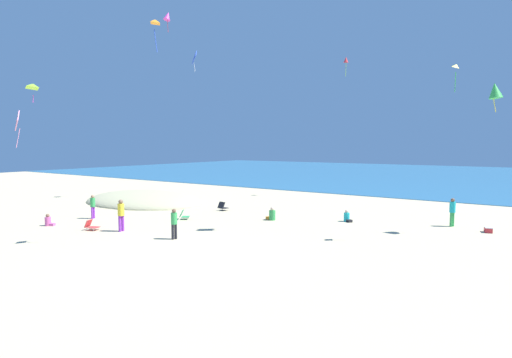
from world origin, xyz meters
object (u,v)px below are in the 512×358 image
(kite_pink, at_px, (17,121))
(person_1, at_px, (121,213))
(beach_chair_far_right, at_px, (223,207))
(person_0, at_px, (93,205))
(beach_chair_mid_beach, at_px, (91,226))
(person_5, at_px, (272,215))
(person_2, at_px, (49,221))
(kite_orange, at_px, (155,22))
(person_6, at_px, (452,210))
(kite_yellow, at_px, (456,67))
(person_4, at_px, (347,217))
(cooler_box, at_px, (488,230))
(kite_magenta, at_px, (168,16))
(kite_red, at_px, (346,60))
(beach_chair_near_camera, at_px, (184,215))
(kite_green, at_px, (495,90))
(kite_blue, at_px, (194,58))
(kite_lime, at_px, (33,86))
(person_3, at_px, (174,222))

(kite_pink, bearing_deg, person_1, 54.77)
(beach_chair_far_right, height_order, person_0, person_0)
(beach_chair_mid_beach, bearing_deg, person_5, 30.59)
(person_5, bearing_deg, beach_chair_mid_beach, 68.12)
(kite_pink, bearing_deg, person_2, 129.92)
(person_5, distance_m, kite_orange, 12.66)
(person_6, relative_size, kite_yellow, 1.24)
(person_4, height_order, kite_yellow, kite_yellow)
(cooler_box, xyz_separation_m, kite_magenta, (-23.62, 0.16, 14.92))
(person_5, bearing_deg, cooler_box, -146.23)
(person_2, height_order, kite_pink, kite_pink)
(kite_red, bearing_deg, kite_pink, -105.27)
(beach_chair_near_camera, height_order, kite_red, kite_red)
(beach_chair_far_right, relative_size, kite_red, 0.42)
(person_0, xyz_separation_m, person_5, (9.36, 5.87, -0.55))
(person_2, xyz_separation_m, kite_green, (20.66, 11.38, 6.97))
(beach_chair_near_camera, bearing_deg, person_5, -3.79)
(beach_chair_mid_beach, xyz_separation_m, beach_chair_far_right, (1.67, 9.04, 0.05))
(kite_red, relative_size, kite_green, 1.10)
(kite_orange, bearing_deg, kite_green, 42.72)
(kite_red, distance_m, kite_magenta, 15.37)
(person_5, xyz_separation_m, kite_blue, (-9.75, 3.83, 11.14))
(beach_chair_mid_beach, height_order, person_5, person_5)
(kite_red, xyz_separation_m, kite_lime, (-9.40, -21.87, -3.99))
(person_0, relative_size, person_4, 2.07)
(kite_lime, distance_m, kite_magenta, 14.47)
(kite_orange, relative_size, kite_green, 0.93)
(kite_red, xyz_separation_m, kite_pink, (-6.59, -24.14, -6.14))
(person_1, bearing_deg, kite_magenta, 124.59)
(person_3, bearing_deg, beach_chair_mid_beach, -157.26)
(cooler_box, bearing_deg, kite_green, -84.22)
(kite_yellow, bearing_deg, beach_chair_near_camera, -169.79)
(cooler_box, bearing_deg, person_5, -162.99)
(beach_chair_far_right, relative_size, kite_magenta, 0.40)
(person_2, bearing_deg, kite_lime, 156.82)
(beach_chair_far_right, distance_m, kite_blue, 12.55)
(person_2, distance_m, person_6, 22.65)
(beach_chair_far_right, height_order, kite_pink, kite_pink)
(kite_pink, relative_size, kite_yellow, 1.39)
(beach_chair_mid_beach, height_order, kite_lime, kite_lime)
(person_2, height_order, kite_yellow, kite_yellow)
(beach_chair_near_camera, xyz_separation_m, person_0, (-4.80, -2.99, 0.59))
(person_0, xyz_separation_m, kite_magenta, (-3.08, 9.45, 14.21))
(kite_orange, bearing_deg, kite_blue, 126.68)
(person_4, bearing_deg, beach_chair_mid_beach, -105.33)
(person_3, distance_m, kite_yellow, 14.83)
(beach_chair_mid_beach, bearing_deg, kite_magenta, 96.91)
(person_1, bearing_deg, kite_yellow, 24.80)
(person_1, distance_m, kite_blue, 16.04)
(cooler_box, distance_m, person_1, 19.22)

